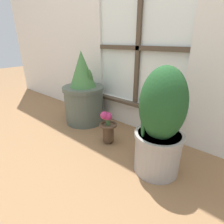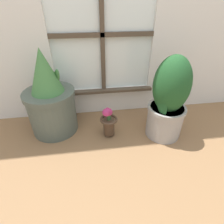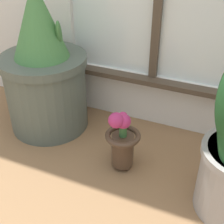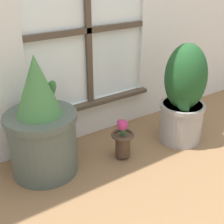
% 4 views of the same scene
% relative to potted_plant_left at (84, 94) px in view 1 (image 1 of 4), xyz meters
% --- Properties ---
extents(ground_plane, '(10.00, 10.00, 0.00)m').
position_rel_potted_plant_left_xyz_m(ground_plane, '(0.45, -0.34, -0.29)').
color(ground_plane, olive).
extents(potted_plant_left, '(0.40, 0.40, 0.69)m').
position_rel_potted_plant_left_xyz_m(potted_plant_left, '(0.00, 0.00, 0.00)').
color(potted_plant_left, '#4C564C').
rests_on(potted_plant_left, ground_plane).
extents(potted_plant_right, '(0.30, 0.30, 0.66)m').
position_rel_potted_plant_left_xyz_m(potted_plant_right, '(0.90, -0.19, 0.03)').
color(potted_plant_right, '#9E9993').
rests_on(potted_plant_right, ground_plane).
extents(flower_vase, '(0.14, 0.14, 0.27)m').
position_rel_potted_plant_left_xyz_m(flower_vase, '(0.45, -0.15, -0.15)').
color(flower_vase, '#473323').
rests_on(flower_vase, ground_plane).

